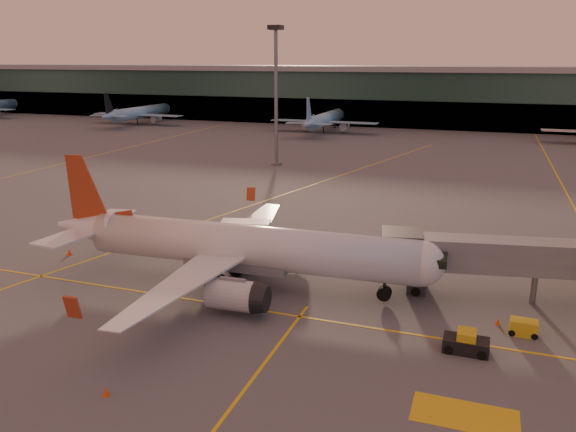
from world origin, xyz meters
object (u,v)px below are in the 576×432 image
(pushback_tug, at_px, (466,343))
(main_airplane, at_px, (236,247))
(catering_truck, at_px, (246,237))
(gpu_cart, at_px, (523,328))

(pushback_tug, bearing_deg, main_airplane, 164.69)
(main_airplane, relative_size, pushback_tug, 11.82)
(main_airplane, relative_size, catering_truck, 6.88)
(catering_truck, bearing_deg, main_airplane, -87.88)
(gpu_cart, bearing_deg, catering_truck, 163.33)
(main_airplane, distance_m, pushback_tug, 21.06)
(main_airplane, relative_size, gpu_cart, 18.03)
(catering_truck, height_order, gpu_cart, catering_truck)
(main_airplane, xyz_separation_m, catering_truck, (-2.19, 7.14, -1.42))
(main_airplane, height_order, pushback_tug, main_airplane)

